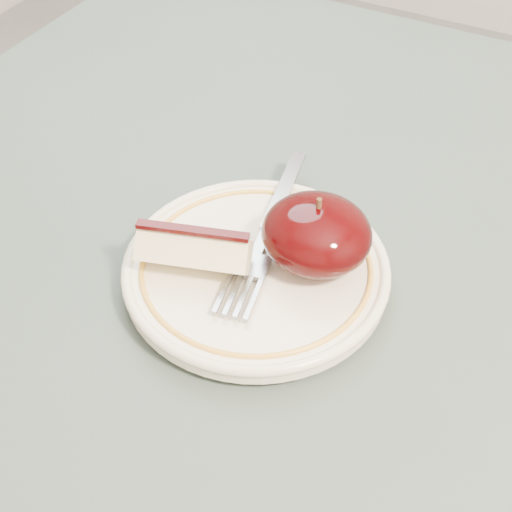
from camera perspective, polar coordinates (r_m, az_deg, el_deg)
The scene contains 5 objects.
table at distance 0.64m, azimuth 3.37°, elevation -6.48°, with size 0.90×0.90×0.75m.
plate at distance 0.55m, azimuth 0.00°, elevation -1.03°, with size 0.21×0.21×0.02m.
apple_half at distance 0.54m, azimuth 4.87°, elevation 1.78°, with size 0.08×0.08×0.06m.
apple_wedge at distance 0.54m, azimuth -4.98°, elevation 0.51°, with size 0.09×0.06×0.04m.
fork at distance 0.57m, azimuth 0.83°, elevation 2.02°, with size 0.06×0.20×0.00m.
Camera 1 is at (0.15, -0.37, 1.16)m, focal length 50.00 mm.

